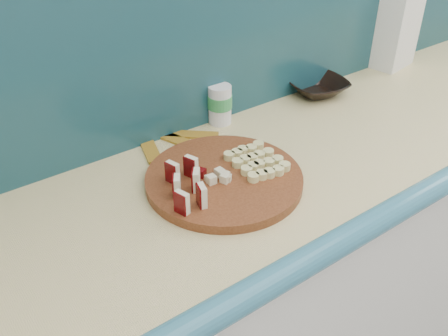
% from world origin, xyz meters
% --- Properties ---
extents(kitchen_counter, '(2.20, 0.63, 0.91)m').
position_xyz_m(kitchen_counter, '(0.10, 1.50, 0.46)').
color(kitchen_counter, silver).
rests_on(kitchen_counter, ground).
extents(backsplash, '(2.20, 0.02, 0.50)m').
position_xyz_m(backsplash, '(0.10, 1.79, 1.16)').
color(backsplash, teal).
rests_on(backsplash, kitchen_counter).
extents(cutting_board, '(0.41, 0.41, 0.02)m').
position_xyz_m(cutting_board, '(-0.27, 1.51, 0.92)').
color(cutting_board, '#4D2410').
rests_on(cutting_board, kitchen_counter).
extents(apple_wedges, '(0.11, 0.15, 0.05)m').
position_xyz_m(apple_wedges, '(-0.38, 1.50, 0.96)').
color(apple_wedges, beige).
rests_on(apple_wedges, cutting_board).
extents(apple_chunks, '(0.05, 0.06, 0.02)m').
position_xyz_m(apple_chunks, '(-0.30, 1.51, 0.94)').
color(apple_chunks, '#F5EEC4').
rests_on(apple_chunks, cutting_board).
extents(banana_slices, '(0.13, 0.15, 0.02)m').
position_xyz_m(banana_slices, '(-0.18, 1.50, 0.94)').
color(banana_slices, '#D9D285').
rests_on(banana_slices, cutting_board).
extents(brown_bowl, '(0.21, 0.21, 0.05)m').
position_xyz_m(brown_bowl, '(0.26, 1.74, 0.93)').
color(brown_bowl, black).
rests_on(brown_bowl, kitchen_counter).
extents(flour_bag, '(0.17, 0.14, 0.27)m').
position_xyz_m(flour_bag, '(0.64, 1.75, 1.04)').
color(flour_bag, white).
rests_on(flour_bag, kitchen_counter).
extents(canister, '(0.07, 0.07, 0.11)m').
position_xyz_m(canister, '(-0.10, 1.76, 0.97)').
color(canister, white).
rests_on(canister, kitchen_counter).
extents(banana_peel, '(0.23, 0.19, 0.01)m').
position_xyz_m(banana_peel, '(-0.28, 1.76, 0.91)').
color(banana_peel, '#B08221').
rests_on(banana_peel, kitchen_counter).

